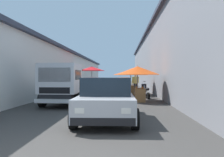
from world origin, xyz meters
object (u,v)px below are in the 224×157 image
Objects in this scene: delivery_truck at (65,85)px; parked_scooter at (146,92)px; fruit_stall_near_right at (131,74)px; vendor_by_crates at (135,82)px; fruit_stall_far_right at (91,72)px; fruit_stall_far_left at (138,73)px; hatchback_car at (107,98)px.

parked_scooter is at bearing -50.44° from delivery_truck.
fruit_stall_near_right is 2.18m from vendor_by_crates.
parked_scooter is at bearing -174.78° from vendor_by_crates.
delivery_truck is (-9.13, 0.01, -0.87)m from fruit_stall_far_right.
hatchback_car is at bearing 165.36° from fruit_stall_far_left.
fruit_stall_far_left is (-4.44, -0.27, 0.06)m from fruit_stall_near_right.
vendor_by_crates is at bearing -13.85° from fruit_stall_near_right.
fruit_stall_near_right is 1.10× the size of fruit_stall_far_left.
fruit_stall_far_left reaches higher than fruit_stall_near_right.
vendor_by_crates is at bearing 5.22° from parked_scooter.
hatchback_car reaches higher than parked_scooter.
parked_scooter is at bearing -140.48° from fruit_stall_far_right.
fruit_stall_far_right is 0.63× the size of hatchback_car.
fruit_stall_near_right reaches higher than vendor_by_crates.
vendor_by_crates is 0.99× the size of parked_scooter.
vendor_by_crates is (2.02, -0.50, -0.66)m from fruit_stall_near_right.
vendor_by_crates is at bearing -7.86° from hatchback_car.
hatchback_car is (-12.54, -2.41, -1.17)m from fruit_stall_far_right.
vendor_by_crates is (-0.69, -4.04, -0.94)m from fruit_stall_far_right.
fruit_stall_far_left is (-7.15, -3.82, -0.21)m from fruit_stall_far_right.
vendor_by_crates is at bearing -25.65° from delivery_truck.
fruit_stall_near_right is 0.73× the size of hatchback_car.
vendor_by_crates is (6.46, -0.23, -0.73)m from fruit_stall_far_left.
fruit_stall_far_right is at bearing 52.59° from fruit_stall_near_right.
fruit_stall_far_left is 6.50m from vendor_by_crates.
fruit_stall_near_right is 4.44m from fruit_stall_far_left.
hatchback_car is at bearing -169.14° from fruit_stall_far_right.
fruit_stall_near_right is 1.16× the size of fruit_stall_far_right.
delivery_truck is 9.36m from vendor_by_crates.
fruit_stall_near_right is 0.58× the size of delivery_truck.
fruit_stall_far_left reaches higher than delivery_truck.
parked_scooter is at bearing -20.89° from fruit_stall_far_left.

